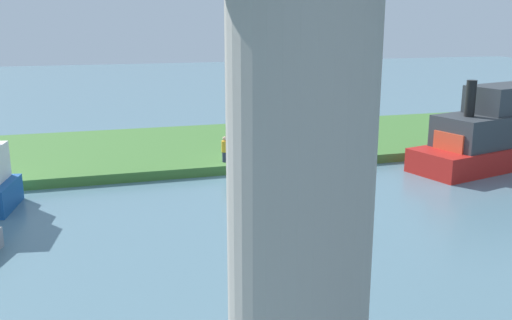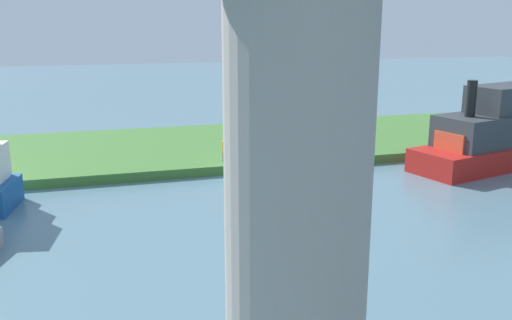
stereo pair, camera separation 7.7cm
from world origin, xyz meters
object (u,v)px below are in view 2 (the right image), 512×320
(person_on_bank, at_px, (225,149))
(mooring_post, at_px, (238,152))
(bridge_pylon, at_px, (298,190))
(motorboat_red, at_px, (495,134))
(marker_buoy, at_px, (277,264))

(person_on_bank, distance_m, mooring_post, 0.90)
(bridge_pylon, height_order, mooring_post, bridge_pylon)
(bridge_pylon, bearing_deg, motorboat_red, -136.80)
(marker_buoy, bearing_deg, person_on_bank, -95.73)
(mooring_post, bearing_deg, motorboat_red, 166.24)
(bridge_pylon, height_order, person_on_bank, bridge_pylon)
(person_on_bank, distance_m, motorboat_red, 14.83)
(mooring_post, distance_m, marker_buoy, 13.12)
(bridge_pylon, bearing_deg, mooring_post, -101.47)
(person_on_bank, relative_size, marker_buoy, 2.78)
(person_on_bank, xyz_separation_m, mooring_post, (-0.80, -0.31, -0.27))
(marker_buoy, bearing_deg, mooring_post, -99.09)
(person_on_bank, relative_size, mooring_post, 1.60)
(motorboat_red, height_order, marker_buoy, motorboat_red)
(bridge_pylon, distance_m, person_on_bank, 20.34)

